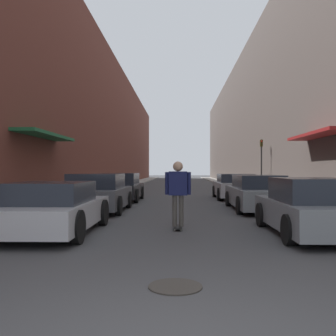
% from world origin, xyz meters
% --- Properties ---
extents(ground, '(150.05, 150.05, 0.00)m').
position_xyz_m(ground, '(0.00, 27.28, 0.00)').
color(ground, '#424244').
extents(curb_strip_left, '(1.80, 68.20, 0.12)m').
position_xyz_m(curb_strip_left, '(-4.90, 34.10, 0.06)').
color(curb_strip_left, '#A3A099').
rests_on(curb_strip_left, ground).
extents(curb_strip_right, '(1.80, 68.20, 0.12)m').
position_xyz_m(curb_strip_right, '(4.90, 34.10, 0.06)').
color(curb_strip_right, '#A3A099').
rests_on(curb_strip_right, ground).
extents(building_row_left, '(4.90, 68.20, 11.74)m').
position_xyz_m(building_row_left, '(-7.80, 34.10, 5.87)').
color(building_row_left, brown).
rests_on(building_row_left, ground).
extents(building_row_right, '(4.90, 68.20, 12.57)m').
position_xyz_m(building_row_right, '(7.80, 34.10, 6.28)').
color(building_row_right, '#564C47').
rests_on(building_row_right, ground).
extents(parked_car_left_0, '(2.05, 4.18, 1.23)m').
position_xyz_m(parked_car_left_0, '(-3.05, 5.90, 0.60)').
color(parked_car_left_0, '#B7B7BC').
rests_on(parked_car_left_0, ground).
extents(parked_car_left_1, '(2.09, 3.97, 1.38)m').
position_xyz_m(parked_car_left_1, '(-2.99, 10.58, 0.66)').
color(parked_car_left_1, '#515459').
rests_on(parked_car_left_1, ground).
extents(parked_car_left_2, '(2.04, 4.02, 1.36)m').
position_xyz_m(parked_car_left_2, '(-2.94, 15.33, 0.65)').
color(parked_car_left_2, '#232326').
rests_on(parked_car_left_2, ground).
extents(parked_car_right_0, '(1.85, 4.11, 1.33)m').
position_xyz_m(parked_car_right_0, '(2.99, 5.87, 0.63)').
color(parked_car_right_0, gray).
rests_on(parked_car_right_0, ground).
extents(parked_car_right_1, '(1.91, 4.77, 1.32)m').
position_xyz_m(parked_car_right_1, '(2.87, 11.25, 0.64)').
color(parked_car_right_1, gray).
rests_on(parked_car_right_1, ground).
extents(parked_car_right_2, '(2.07, 4.12, 1.31)m').
position_xyz_m(parked_car_right_2, '(2.87, 16.71, 0.64)').
color(parked_car_right_2, '#B7B7BC').
rests_on(parked_car_right_2, ground).
extents(skateboarder, '(0.66, 0.78, 1.73)m').
position_xyz_m(skateboarder, '(-0.07, 6.64, 1.07)').
color(skateboarder, black).
rests_on(skateboarder, ground).
extents(manhole_cover, '(0.70, 0.70, 0.02)m').
position_xyz_m(manhole_cover, '(-0.09, 1.94, 0.01)').
color(manhole_cover, '#332D28').
rests_on(manhole_cover, ground).
extents(traffic_light, '(0.16, 0.22, 3.35)m').
position_xyz_m(traffic_light, '(5.26, 21.37, 2.20)').
color(traffic_light, '#2D2D2D').
rests_on(traffic_light, curb_strip_right).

